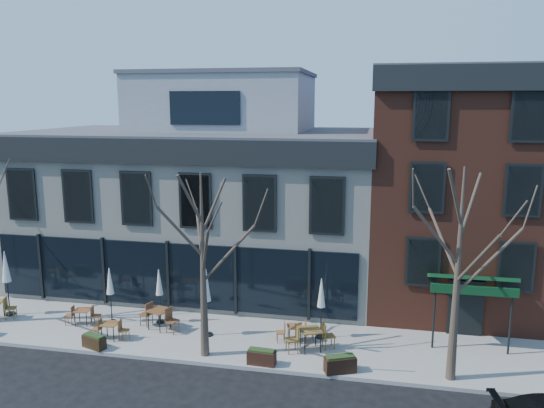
# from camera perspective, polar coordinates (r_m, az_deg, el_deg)

# --- Properties ---
(ground) EXTENTS (120.00, 120.00, 0.00)m
(ground) POSITION_cam_1_polar(r_m,az_deg,el_deg) (25.64, -10.86, -11.47)
(ground) COLOR black
(ground) RESTS_ON ground
(sidewalk_front) EXTENTS (33.50, 4.70, 0.15)m
(sidewalk_front) POSITION_cam_1_polar(r_m,az_deg,el_deg) (22.74, -5.14, -14.11)
(sidewalk_front) COLOR gray
(sidewalk_front) RESTS_ON ground
(sidewalk_side) EXTENTS (4.50, 12.00, 0.15)m
(sidewalk_side) POSITION_cam_1_polar(r_m,az_deg,el_deg) (35.90, -24.08, -5.59)
(sidewalk_side) COLOR gray
(sidewalk_side) RESTS_ON ground
(corner_building) EXTENTS (18.39, 10.39, 11.10)m
(corner_building) POSITION_cam_1_polar(r_m,az_deg,el_deg) (28.89, -7.29, 0.94)
(corner_building) COLOR beige
(corner_building) RESTS_ON ground
(red_brick_building) EXTENTS (8.20, 11.78, 11.18)m
(red_brick_building) POSITION_cam_1_polar(r_m,az_deg,el_deg) (27.42, 19.15, 1.82)
(red_brick_building) COLOR brown
(red_brick_building) RESTS_ON ground
(tree_mid) EXTENTS (3.50, 3.55, 7.04)m
(tree_mid) POSITION_cam_1_polar(r_m,az_deg,el_deg) (19.91, -7.42, -6.38)
(tree_mid) COLOR #382B21
(tree_mid) RESTS_ON sidewalk_front
(tree_right) EXTENTS (3.72, 3.77, 7.48)m
(tree_right) POSITION_cam_1_polar(r_m,az_deg,el_deg) (19.05, 19.36, -7.01)
(tree_right) COLOR #382B21
(tree_right) RESTS_ON sidewalk_front
(cafe_set_1) EXTENTS (1.61, 0.73, 0.83)m
(cafe_set_1) POSITION_cam_1_polar(r_m,az_deg,el_deg) (24.92, -19.69, -11.19)
(cafe_set_1) COLOR brown
(cafe_set_1) RESTS_ON sidewalk_front
(cafe_set_2) EXTENTS (1.61, 0.68, 0.84)m
(cafe_set_2) POSITION_cam_1_polar(r_m,az_deg,el_deg) (23.14, -17.02, -12.75)
(cafe_set_2) COLOR brown
(cafe_set_2) RESTS_ON sidewalk_front
(cafe_set_3) EXTENTS (2.04, 1.12, 1.05)m
(cafe_set_3) POSITION_cam_1_polar(r_m,az_deg,el_deg) (23.55, -12.05, -11.78)
(cafe_set_3) COLOR brown
(cafe_set_3) RESTS_ON sidewalk_front
(cafe_set_4) EXTENTS (1.61, 0.80, 0.83)m
(cafe_set_4) POSITION_cam_1_polar(r_m,az_deg,el_deg) (22.01, 2.49, -13.53)
(cafe_set_4) COLOR brown
(cafe_set_4) RESTS_ON sidewalk_front
(cafe_set_5) EXTENTS (2.02, 1.28, 1.05)m
(cafe_set_5) POSITION_cam_1_polar(r_m,az_deg,el_deg) (21.29, 4.16, -14.09)
(cafe_set_5) COLOR brown
(cafe_set_5) RESTS_ON sidewalk_front
(umbrella_0) EXTENTS (0.48, 0.48, 2.98)m
(umbrella_0) POSITION_cam_1_polar(r_m,az_deg,el_deg) (26.79, -26.71, -6.39)
(umbrella_0) COLOR black
(umbrella_0) RESTS_ON sidewalk_front
(umbrella_1) EXTENTS (0.40, 0.40, 2.48)m
(umbrella_1) POSITION_cam_1_polar(r_m,az_deg,el_deg) (24.32, -17.04, -8.24)
(umbrella_1) COLOR black
(umbrella_1) RESTS_ON sidewalk_front
(umbrella_2) EXTENTS (0.39, 0.39, 2.43)m
(umbrella_2) POSITION_cam_1_polar(r_m,az_deg,el_deg) (23.77, -12.04, -8.54)
(umbrella_2) COLOR black
(umbrella_2) RESTS_ON sidewalk_front
(umbrella_3) EXTENTS (0.46, 0.46, 2.86)m
(umbrella_3) POSITION_cam_1_polar(r_m,az_deg,el_deg) (22.08, -7.09, -9.05)
(umbrella_3) COLOR black
(umbrella_3) RESTS_ON sidewalk_front
(umbrella_4) EXTENTS (0.41, 0.41, 2.54)m
(umbrella_4) POSITION_cam_1_polar(r_m,az_deg,el_deg) (21.88, 5.33, -9.84)
(umbrella_4) COLOR black
(umbrella_4) RESTS_ON sidewalk_front
(planter_1) EXTENTS (1.06, 0.69, 0.55)m
(planter_1) POSITION_cam_1_polar(r_m,az_deg,el_deg) (22.65, -18.59, -13.81)
(planter_1) COLOR black
(planter_1) RESTS_ON sidewalk_front
(planter_2) EXTENTS (1.06, 0.47, 0.58)m
(planter_2) POSITION_cam_1_polar(r_m,az_deg,el_deg) (20.33, -1.12, -16.11)
(planter_2) COLOR #331911
(planter_2) RESTS_ON sidewalk_front
(planter_3) EXTENTS (1.21, 0.85, 0.63)m
(planter_3) POSITION_cam_1_polar(r_m,az_deg,el_deg) (19.96, 7.34, -16.68)
(planter_3) COLOR black
(planter_3) RESTS_ON sidewalk_front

